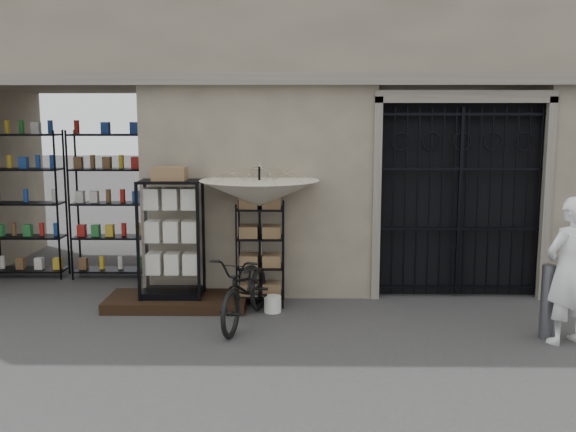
{
  "coord_description": "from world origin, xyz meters",
  "views": [
    {
      "loc": [
        -0.69,
        -7.38,
        2.68
      ],
      "look_at": [
        -0.8,
        1.4,
        1.35
      ],
      "focal_mm": 40.0,
      "sensor_mm": 36.0,
      "label": 1
    }
  ],
  "objects_px": {
    "market_umbrella": "(259,186)",
    "white_bucket": "(273,304)",
    "wire_rack": "(261,255)",
    "steel_bollard": "(548,302)",
    "bicycle": "(246,323)",
    "display_cabinet": "(172,245)",
    "shopkeeper": "(563,342)"
  },
  "relations": [
    {
      "from": "market_umbrella",
      "to": "shopkeeper",
      "type": "relative_size",
      "value": 1.36
    },
    {
      "from": "white_bucket",
      "to": "bicycle",
      "type": "bearing_deg",
      "value": -123.66
    },
    {
      "from": "wire_rack",
      "to": "white_bucket",
      "type": "xyz_separation_m",
      "value": [
        0.19,
        -0.4,
        -0.62
      ]
    },
    {
      "from": "display_cabinet",
      "to": "white_bucket",
      "type": "distance_m",
      "value": 1.67
    },
    {
      "from": "market_umbrella",
      "to": "steel_bollard",
      "type": "height_order",
      "value": "market_umbrella"
    },
    {
      "from": "shopkeeper",
      "to": "wire_rack",
      "type": "bearing_deg",
      "value": -47.97
    },
    {
      "from": "wire_rack",
      "to": "steel_bollard",
      "type": "relative_size",
      "value": 1.63
    },
    {
      "from": "wire_rack",
      "to": "bicycle",
      "type": "distance_m",
      "value": 1.17
    },
    {
      "from": "market_umbrella",
      "to": "white_bucket",
      "type": "xyz_separation_m",
      "value": [
        0.19,
        -0.3,
        -1.63
      ]
    },
    {
      "from": "white_bucket",
      "to": "steel_bollard",
      "type": "bearing_deg",
      "value": -16.67
    },
    {
      "from": "shopkeeper",
      "to": "market_umbrella",
      "type": "bearing_deg",
      "value": -46.67
    },
    {
      "from": "bicycle",
      "to": "shopkeeper",
      "type": "distance_m",
      "value": 3.97
    },
    {
      "from": "market_umbrella",
      "to": "white_bucket",
      "type": "distance_m",
      "value": 1.67
    },
    {
      "from": "display_cabinet",
      "to": "steel_bollard",
      "type": "distance_m",
      "value": 5.05
    },
    {
      "from": "steel_bollard",
      "to": "shopkeeper",
      "type": "relative_size",
      "value": 0.52
    },
    {
      "from": "market_umbrella",
      "to": "white_bucket",
      "type": "relative_size",
      "value": 10.12
    },
    {
      "from": "shopkeeper",
      "to": "display_cabinet",
      "type": "bearing_deg",
      "value": -41.3
    },
    {
      "from": "display_cabinet",
      "to": "steel_bollard",
      "type": "bearing_deg",
      "value": -39.38
    },
    {
      "from": "display_cabinet",
      "to": "shopkeeper",
      "type": "relative_size",
      "value": 1.02
    },
    {
      "from": "white_bucket",
      "to": "steel_bollard",
      "type": "xyz_separation_m",
      "value": [
        3.42,
        -1.02,
        0.35
      ]
    },
    {
      "from": "display_cabinet",
      "to": "wire_rack",
      "type": "xyz_separation_m",
      "value": [
        1.26,
        0.13,
        -0.17
      ]
    },
    {
      "from": "wire_rack",
      "to": "market_umbrella",
      "type": "relative_size",
      "value": 0.62
    },
    {
      "from": "market_umbrella",
      "to": "shopkeeper",
      "type": "height_order",
      "value": "market_umbrella"
    },
    {
      "from": "display_cabinet",
      "to": "shopkeeper",
      "type": "distance_m",
      "value": 5.31
    },
    {
      "from": "market_umbrella",
      "to": "white_bucket",
      "type": "height_order",
      "value": "market_umbrella"
    },
    {
      "from": "white_bucket",
      "to": "shopkeeper",
      "type": "bearing_deg",
      "value": -18.47
    },
    {
      "from": "market_umbrella",
      "to": "shopkeeper",
      "type": "bearing_deg",
      "value": -21.65
    },
    {
      "from": "white_bucket",
      "to": "wire_rack",
      "type": "bearing_deg",
      "value": 115.12
    },
    {
      "from": "wire_rack",
      "to": "steel_bollard",
      "type": "distance_m",
      "value": 3.89
    },
    {
      "from": "market_umbrella",
      "to": "bicycle",
      "type": "xyz_separation_m",
      "value": [
        -0.14,
        -0.8,
        -1.74
      ]
    },
    {
      "from": "display_cabinet",
      "to": "white_bucket",
      "type": "height_order",
      "value": "display_cabinet"
    },
    {
      "from": "white_bucket",
      "to": "steel_bollard",
      "type": "relative_size",
      "value": 0.26
    }
  ]
}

